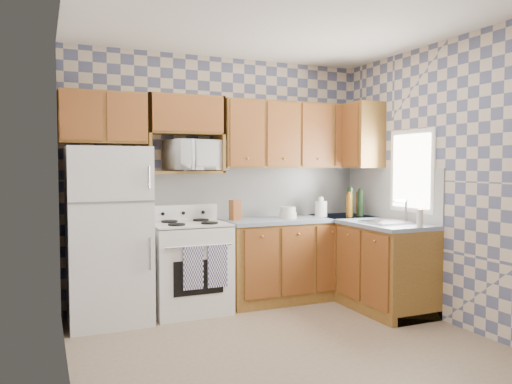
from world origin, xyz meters
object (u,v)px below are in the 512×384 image
stove_body (190,268)px  electric_kettle (321,209)px  microwave (196,155)px  refrigerator (108,235)px

stove_body → electric_kettle: size_ratio=5.06×
electric_kettle → microwave: bearing=174.9°
refrigerator → stove_body: bearing=1.8°
stove_body → electric_kettle: bearing=0.7°
refrigerator → microwave: microwave is taller
refrigerator → electric_kettle: size_ratio=9.45×
microwave → electric_kettle: microwave is taller
refrigerator → electric_kettle: (2.37, 0.04, 0.17)m
refrigerator → stove_body: refrigerator is taller
stove_body → microwave: size_ratio=1.53×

